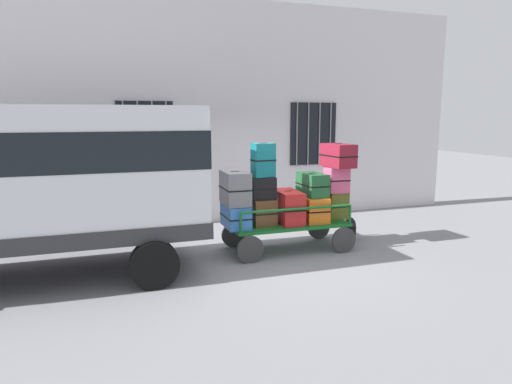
% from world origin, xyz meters
% --- Properties ---
extents(ground_plane, '(40.00, 40.00, 0.00)m').
position_xyz_m(ground_plane, '(0.00, 0.00, 0.00)').
color(ground_plane, gray).
extents(building_wall, '(12.00, 0.38, 5.00)m').
position_xyz_m(building_wall, '(0.00, 2.74, 2.50)').
color(building_wall, silver).
rests_on(building_wall, ground).
extents(van, '(4.73, 2.06, 2.58)m').
position_xyz_m(van, '(-3.60, -0.23, 1.60)').
color(van, silver).
rests_on(van, ground).
extents(luggage_cart, '(2.24, 1.04, 0.51)m').
position_xyz_m(luggage_cart, '(0.42, -0.07, 0.40)').
color(luggage_cart, '#146023').
rests_on(luggage_cart, ground).
extents(cart_railing, '(2.11, 0.91, 0.36)m').
position_xyz_m(cart_railing, '(0.42, -0.07, 0.81)').
color(cart_railing, '#146023').
rests_on(cart_railing, luggage_cart).
extents(suitcase_left_bottom, '(0.40, 0.70, 0.40)m').
position_xyz_m(suitcase_left_bottom, '(-0.57, -0.07, 0.71)').
color(suitcase_left_bottom, '#3372C6').
rests_on(suitcase_left_bottom, luggage_cart).
extents(suitcase_left_middle, '(0.43, 0.73, 0.58)m').
position_xyz_m(suitcase_left_middle, '(-0.57, -0.05, 1.20)').
color(suitcase_left_middle, slate).
rests_on(suitcase_left_middle, suitcase_left_bottom).
extents(suitcase_midleft_bottom, '(0.42, 0.40, 0.48)m').
position_xyz_m(suitcase_midleft_bottom, '(-0.07, -0.11, 0.75)').
color(suitcase_midleft_bottom, brown).
rests_on(suitcase_midleft_bottom, luggage_cart).
extents(suitcase_midleft_middle, '(0.46, 0.40, 0.39)m').
position_xyz_m(suitcase_midleft_middle, '(-0.07, -0.08, 1.18)').
color(suitcase_midleft_middle, black).
rests_on(suitcase_midleft_middle, suitcase_midleft_bottom).
extents(suitcase_midleft_top, '(0.41, 0.30, 0.59)m').
position_xyz_m(suitcase_midleft_top, '(-0.07, -0.11, 1.68)').
color(suitcase_midleft_top, '#0F5960').
rests_on(suitcase_midleft_top, suitcase_midleft_middle).
extents(suitcase_center_bottom, '(0.44, 0.82, 0.59)m').
position_xyz_m(suitcase_center_bottom, '(0.42, -0.07, 0.80)').
color(suitcase_center_bottom, '#B21E1E').
rests_on(suitcase_center_bottom, luggage_cart).
extents(suitcase_midright_bottom, '(0.47, 0.78, 0.47)m').
position_xyz_m(suitcase_midright_bottom, '(0.92, -0.06, 0.74)').
color(suitcase_midright_bottom, orange).
rests_on(suitcase_midright_bottom, luggage_cart).
extents(suitcase_midright_middle, '(0.40, 0.68, 0.42)m').
position_xyz_m(suitcase_midright_middle, '(0.92, -0.04, 1.19)').
color(suitcase_midright_middle, '#194C28').
rests_on(suitcase_midright_middle, suitcase_midright_bottom).
extents(suitcase_right_bottom, '(0.40, 0.30, 0.51)m').
position_xyz_m(suitcase_right_bottom, '(1.42, -0.08, 0.76)').
color(suitcase_right_bottom, '#4C5119').
rests_on(suitcase_right_bottom, luggage_cart).
extents(suitcase_right_middle, '(0.43, 0.41, 0.48)m').
position_xyz_m(suitcase_right_middle, '(1.42, -0.05, 1.26)').
color(suitcase_right_middle, '#CC4C72').
rests_on(suitcase_right_middle, suitcase_right_bottom).
extents(suitcase_right_top, '(0.44, 0.72, 0.43)m').
position_xyz_m(suitcase_right_top, '(1.42, -0.08, 1.71)').
color(suitcase_right_top, maroon).
rests_on(suitcase_right_top, suitcase_right_middle).
extents(backpack, '(0.27, 0.22, 0.44)m').
position_xyz_m(backpack, '(1.90, 0.22, 0.22)').
color(backpack, black).
rests_on(backpack, ground).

